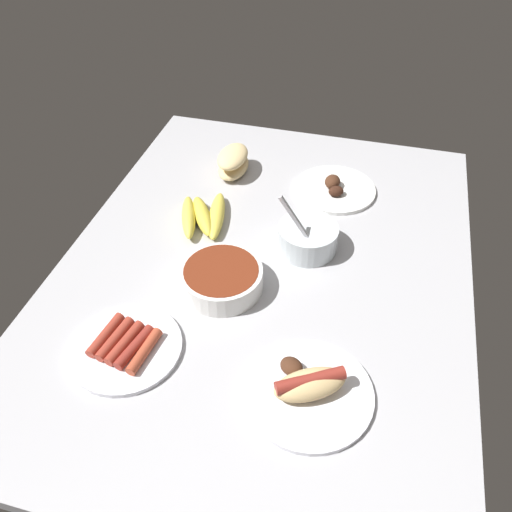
# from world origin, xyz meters

# --- Properties ---
(ground_plane) EXTENTS (1.20, 0.90, 0.03)m
(ground_plane) POSITION_xyz_m (0.00, 0.00, -0.01)
(ground_plane) COLOR #B2B2B7
(bowl_chili) EXTENTS (0.18, 0.18, 0.05)m
(bowl_chili) POSITION_xyz_m (0.08, -0.07, 0.03)
(bowl_chili) COLOR white
(bowl_chili) RESTS_ON ground_plane
(bread_stack) EXTENTS (0.14, 0.08, 0.07)m
(bread_stack) POSITION_xyz_m (-0.34, -0.17, 0.04)
(bread_stack) COLOR #E5C689
(bread_stack) RESTS_ON ground_plane
(plate_hotdog_assembled) EXTENTS (0.23, 0.23, 0.06)m
(plate_hotdog_assembled) POSITION_xyz_m (0.30, 0.16, 0.02)
(plate_hotdog_assembled) COLOR white
(plate_hotdog_assembled) RESTS_ON ground_plane
(bowl_coleslaw) EXTENTS (0.14, 0.14, 0.16)m
(bowl_coleslaw) POSITION_xyz_m (-0.09, 0.08, 0.03)
(bowl_coleslaw) COLOR silver
(bowl_coleslaw) RESTS_ON ground_plane
(plate_grilled_meat) EXTENTS (0.21, 0.21, 0.04)m
(plate_grilled_meat) POSITION_xyz_m (-0.32, 0.11, 0.01)
(plate_grilled_meat) COLOR white
(plate_grilled_meat) RESTS_ON ground_plane
(plate_sausages) EXTENTS (0.21, 0.21, 0.03)m
(plate_sausages) POSITION_xyz_m (0.29, -0.20, 0.01)
(plate_sausages) COLOR white
(plate_sausages) RESTS_ON ground_plane
(banana_bunch) EXTENTS (0.20, 0.14, 0.04)m
(banana_bunch) POSITION_xyz_m (-0.11, -0.18, 0.02)
(banana_bunch) COLOR #E5D14C
(banana_bunch) RESTS_ON ground_plane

